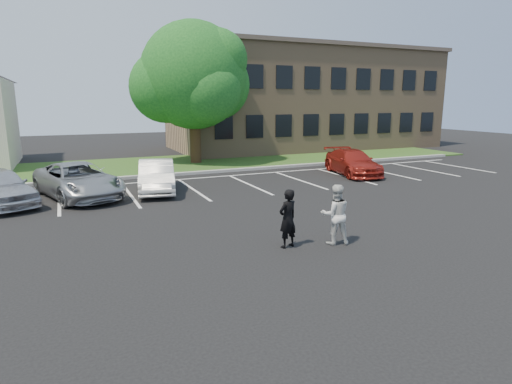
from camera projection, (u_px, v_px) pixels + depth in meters
ground_plane at (270, 240)px, 12.44m from camera, size 90.00×90.00×0.00m
curb at (173, 174)px, 23.12m from camera, size 40.00×0.30×0.15m
grass_strip at (157, 165)px, 26.69m from camera, size 44.00×8.00×0.08m
stall_lines at (215, 183)px, 20.98m from camera, size 34.00×5.36×0.01m
office_building at (304, 98)px, 36.79m from camera, size 22.40×10.40×8.30m
tree at (194, 78)px, 26.65m from camera, size 7.80×7.20×8.80m
man_black_suit at (288, 219)px, 11.71m from camera, size 0.69×0.55×1.64m
man_white_shirt at (335, 214)px, 12.00m from camera, size 0.99×0.87×1.71m
car_silver_minivan at (78, 180)px, 17.82m from camera, size 3.85×5.70×1.45m
car_white_sedan at (157, 176)px, 18.95m from camera, size 2.27×4.46×1.40m
car_red_compact at (352, 162)px, 23.41m from camera, size 2.80×4.93×1.35m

